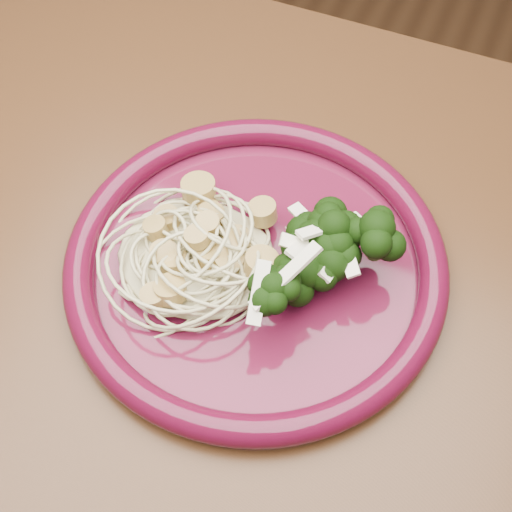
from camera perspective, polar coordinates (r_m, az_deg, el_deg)
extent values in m
cube|color=#472814|center=(0.57, -9.94, -5.83)|extent=(1.20, 0.80, 0.04)
cylinder|color=#4E0E24|center=(0.56, 0.00, -0.96)|extent=(0.37, 0.37, 0.01)
torus|color=#4E0B22|center=(0.55, 0.00, -0.41)|extent=(0.38, 0.38, 0.02)
ellipsoid|color=#C9C18B|center=(0.55, -4.80, 0.38)|extent=(0.16, 0.15, 0.03)
ellipsoid|color=black|center=(0.54, 6.02, 0.35)|extent=(0.13, 0.17, 0.05)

